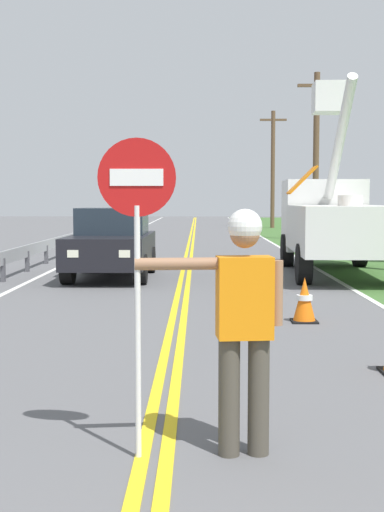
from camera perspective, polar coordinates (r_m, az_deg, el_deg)
The scene contains 12 objects.
centerline_yellow_left at distance 20.83m, azimuth -0.63°, elevation -0.57°, with size 0.11×110.00×0.01m, color yellow.
centerline_yellow_right at distance 20.83m, azimuth -0.13°, elevation -0.57°, with size 0.11×110.00×0.01m, color yellow.
edge_line_right at distance 21.08m, azimuth 9.45°, elevation -0.57°, with size 0.12×110.00×0.01m, color silver.
edge_line_left at distance 21.19m, azimuth -10.16°, elevation -0.55°, with size 0.12×110.00×0.01m, color silver.
flagger_worker at distance 5.09m, azimuth 4.22°, elevation -4.92°, with size 1.08×0.28×1.83m.
stop_sign_paddle at distance 4.96m, azimuth -4.55°, elevation 2.53°, with size 0.56×0.04×2.33m.
utility_bucket_truck at distance 18.32m, azimuth 11.56°, elevation 3.00°, with size 2.90×6.89×5.02m.
oncoming_sedan_nearest at distance 16.92m, azimuth -6.63°, elevation 1.01°, with size 1.95×4.12×1.70m.
utility_pole_mid at distance 33.07m, azimuth 10.19°, elevation 8.34°, with size 1.80×0.28×7.78m.
utility_pole_far at distance 47.68m, azimuth 6.68°, elevation 7.29°, with size 1.80×0.28×7.91m.
traffic_cone_mid at distance 10.87m, azimuth 9.25°, elevation -3.65°, with size 0.40×0.40×0.70m.
guardrail_left_shoulder at distance 17.66m, azimuth -14.33°, elevation 0.03°, with size 0.10×32.00×0.71m.
Camera 1 is at (0.32, -0.74, 1.89)m, focal length 48.52 mm.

